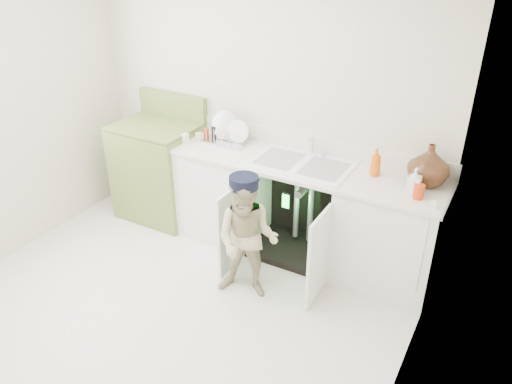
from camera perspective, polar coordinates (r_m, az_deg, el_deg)
ground at (r=4.11m, az=-9.83°, el=-13.03°), size 3.50×3.50×0.00m
room_shell at (r=3.43m, az=-11.52°, el=2.93°), size 6.00×5.50×1.26m
counter_run at (r=4.42m, az=5.39°, el=-1.85°), size 2.44×1.02×1.23m
avocado_stove at (r=5.14m, az=-10.91°, el=2.60°), size 0.79×0.65×1.22m
repair_worker at (r=3.89m, az=-1.01°, el=-5.33°), size 0.59×0.64×1.06m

